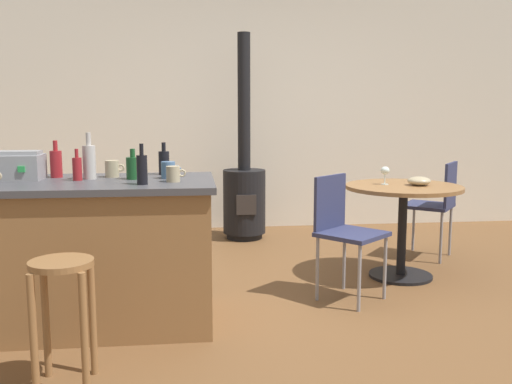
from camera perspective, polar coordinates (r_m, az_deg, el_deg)
name	(u,v)px	position (r m, az deg, el deg)	size (l,w,h in m)	color
ground_plane	(296,304)	(4.00, 4.03, -11.20)	(8.80, 8.80, 0.00)	brown
back_wall	(253,108)	(6.43, -0.30, 8.44)	(8.00, 0.10, 2.70)	silver
kitchen_island	(94,253)	(3.67, -15.97, -5.89)	(1.49, 0.83, 0.90)	olive
wooden_stool	(63,297)	(2.89, -18.86, -10.00)	(0.30, 0.30, 0.63)	olive
dining_table	(403,208)	(4.62, 14.57, -1.54)	(0.91, 0.91, 0.74)	black
folding_chair_near	(436,201)	(5.32, 17.65, -0.89)	(0.56, 0.56, 0.87)	navy
folding_chair_far	(344,226)	(4.04, 8.82, -3.43)	(0.56, 0.56, 0.87)	navy
wood_stove	(244,189)	(5.87, -1.19, 0.30)	(0.44, 0.45, 2.10)	black
toolbox	(12,166)	(3.79, -23.36, 2.41)	(0.36, 0.25, 0.18)	gray
bottle_0	(56,163)	(3.82, -19.47, 2.75)	(0.07, 0.07, 0.24)	maroon
bottle_1	(164,162)	(3.82, -9.24, 2.98)	(0.07, 0.07, 0.21)	black
bottle_2	(142,169)	(3.33, -11.40, 2.31)	(0.06, 0.06, 0.24)	black
bottle_3	(89,161)	(3.66, -16.43, 2.99)	(0.08, 0.08, 0.29)	#B7B2AD
bottle_4	(133,167)	(3.59, -12.28, 2.43)	(0.08, 0.08, 0.19)	#194C23
bottle_5	(77,168)	(3.62, -17.55, 2.29)	(0.06, 0.06, 0.19)	maroon
cup_1	(168,170)	(3.60, -8.80, 2.20)	(0.12, 0.09, 0.11)	#4C7099
cup_2	(173,174)	(3.42, -8.30, 1.81)	(0.12, 0.08, 0.09)	tan
cup_3	(112,169)	(3.74, -14.26, 2.28)	(0.12, 0.09, 0.11)	tan
wine_glass	(385,171)	(4.61, 12.86, 2.06)	(0.07, 0.07, 0.14)	silver
serving_bowl	(419,181)	(4.63, 16.09, 1.07)	(0.18, 0.18, 0.07)	tan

